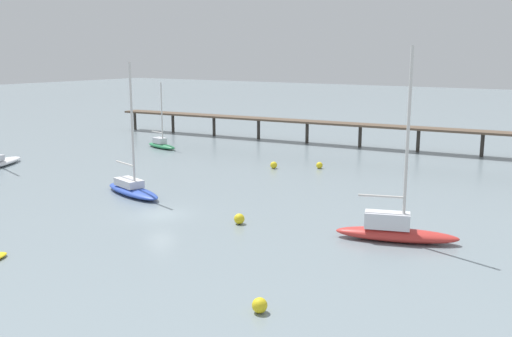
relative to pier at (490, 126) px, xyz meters
name	(u,v)px	position (x,y,z in m)	size (l,w,h in m)	color
ground_plane	(160,215)	(-17.53, -44.35, -4.23)	(400.00, 400.00, 0.00)	gray
pier	(490,126)	(0.00, 0.00, 0.00)	(85.94, 11.07, 7.67)	brown
sailboat_blue	(132,187)	(-24.64, -40.59, -3.50)	(8.80, 4.54, 12.78)	#2D4CB7
sailboat_red	(394,228)	(1.65, -40.13, -3.28)	(9.00, 4.73, 14.10)	red
sailboat_green	(161,143)	(-41.37, -18.14, -3.55)	(6.49, 3.19, 9.48)	#287F4C
mooring_buoy_far	(274,165)	(-19.83, -21.99, -3.81)	(0.84, 0.84, 0.84)	yellow
mooring_buoy_mid	(239,219)	(-10.30, -42.88, -3.79)	(0.86, 0.86, 0.86)	yellow
mooring_buoy_near	(319,165)	(-15.26, -18.99, -3.83)	(0.79, 0.79, 0.79)	yellow
mooring_buoy_inner	(260,305)	(-0.17, -55.54, -3.81)	(0.84, 0.84, 0.84)	yellow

